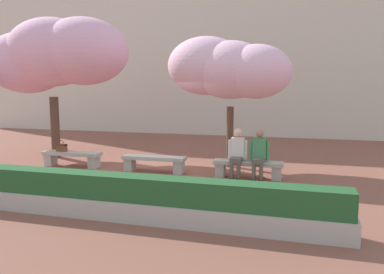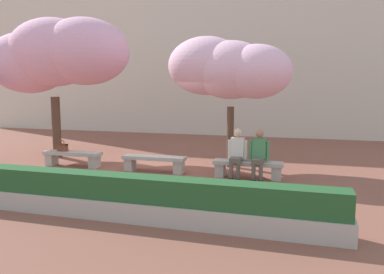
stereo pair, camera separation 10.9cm
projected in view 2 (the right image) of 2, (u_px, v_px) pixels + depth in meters
The scene contains 11 objects.
ground_plane at pixel (154, 172), 10.49m from camera, with size 100.00×100.00×0.00m, color brown.
building_facade at pixel (228, 29), 19.83m from camera, with size 28.00×4.00×10.88m, color beige.
stone_bench_west_end at pixel (73, 156), 11.18m from camera, with size 1.81×0.46×0.45m.
stone_bench_near_west at pixel (154, 161), 10.45m from camera, with size 1.81×0.46×0.45m.
stone_bench_center at pixel (248, 167), 9.72m from camera, with size 1.81×0.46×0.45m.
person_seated_left at pixel (237, 152), 9.70m from camera, with size 0.51×0.68×1.29m.
person_seated_right at pixel (259, 153), 9.54m from camera, with size 0.51×0.68×1.29m.
handbag at pixel (62, 147), 11.22m from camera, with size 0.30×0.15×0.34m.
cherry_tree_main at pixel (227, 69), 10.84m from camera, with size 3.65×2.53×3.85m.
cherry_tree_secondary at pixel (57, 56), 12.50m from camera, with size 4.93×3.01×4.63m.
planter_hedge_foreground at pixel (79, 194), 6.94m from camera, with size 9.53×0.50×0.80m.
Camera 2 is at (3.92, -9.56, 2.32)m, focal length 35.00 mm.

